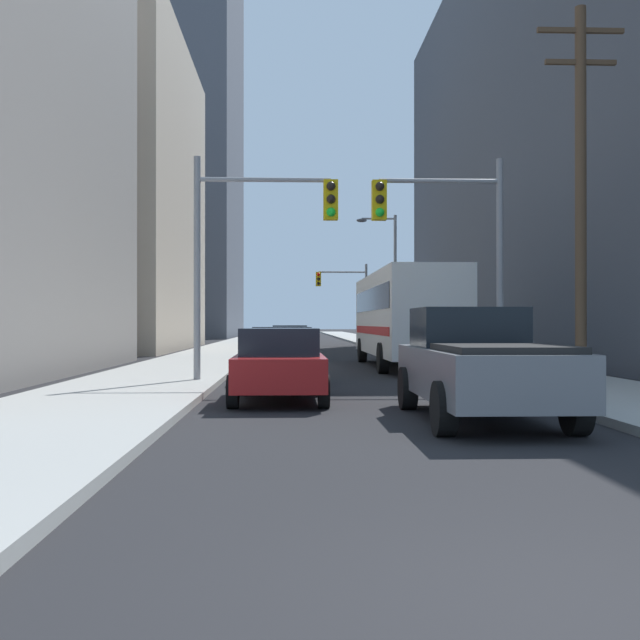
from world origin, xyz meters
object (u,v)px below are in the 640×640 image
object	(u,v)px
pickup_truck_grey	(479,364)
sedan_white	(281,354)
sedan_red	(279,364)
traffic_signal_near_left	(259,231)
traffic_signal_near_right	(445,233)
sedan_silver	(290,341)
city_bus	(404,315)
traffic_signal_far_right	(344,290)

from	to	relation	value
pickup_truck_grey	sedan_white	world-z (taller)	pickup_truck_grey
sedan_red	traffic_signal_near_left	world-z (taller)	traffic_signal_near_left
sedan_white	traffic_signal_near_right	bearing A→B (deg)	-15.88
pickup_truck_grey	sedan_white	size ratio (longest dim) A/B	1.27
sedan_red	sedan_white	world-z (taller)	same
sedan_white	traffic_signal_near_right	distance (m)	5.57
sedan_silver	traffic_signal_near_left	distance (m)	16.71
city_bus	sedan_white	world-z (taller)	city_bus
sedan_red	sedan_silver	world-z (taller)	same
city_bus	traffic_signal_near_left	size ratio (longest dim) A/B	1.92
sedan_silver	pickup_truck_grey	bearing A→B (deg)	-82.39
sedan_silver	sedan_red	bearing A→B (deg)	-90.58
traffic_signal_near_left	traffic_signal_near_right	xyz separation A→B (m)	(4.93, -0.00, -0.01)
traffic_signal_near_left	traffic_signal_far_right	bearing A→B (deg)	82.58
sedan_white	sedan_silver	size ratio (longest dim) A/B	1.00
pickup_truck_grey	sedan_silver	distance (m)	24.06
city_bus	traffic_signal_far_right	size ratio (longest dim) A/B	1.92
traffic_signal_far_right	traffic_signal_near_left	bearing A→B (deg)	-97.42
sedan_red	traffic_signal_near_right	xyz separation A→B (m)	(4.31, 4.32, 3.26)
sedan_silver	traffic_signal_near_left	world-z (taller)	traffic_signal_near_left
sedan_white	sedan_silver	bearing A→B (deg)	89.11
city_bus	sedan_red	distance (m)	12.82
traffic_signal_far_right	sedan_white	bearing A→B (deg)	-96.74
traffic_signal_near_left	sedan_silver	bearing A→B (deg)	87.13
city_bus	sedan_silver	world-z (taller)	city_bus
traffic_signal_near_right	sedan_white	bearing A→B (deg)	164.12
sedan_white	traffic_signal_near_right	size ratio (longest dim) A/B	0.71
sedan_white	traffic_signal_far_right	world-z (taller)	traffic_signal_far_right
sedan_silver	traffic_signal_near_right	distance (m)	17.19
pickup_truck_grey	traffic_signal_near_right	distance (m)	8.15
traffic_signal_near_left	sedan_red	bearing A→B (deg)	-81.92
traffic_signal_near_left	traffic_signal_far_right	world-z (taller)	same
pickup_truck_grey	traffic_signal_near_right	world-z (taller)	traffic_signal_near_right
sedan_red	sedan_silver	size ratio (longest dim) A/B	0.99
sedan_red	sedan_white	distance (m)	5.55
city_bus	traffic_signal_near_left	bearing A→B (deg)	-122.97
sedan_red	traffic_signal_near_right	size ratio (longest dim) A/B	0.70
sedan_white	traffic_signal_far_right	xyz separation A→B (m)	(4.19, 35.48, 3.27)
pickup_truck_grey	sedan_red	bearing A→B (deg)	136.98
city_bus	traffic_signal_near_left	xyz separation A→B (m)	(-4.98, -7.68, 2.11)
sedan_white	sedan_red	bearing A→B (deg)	-89.71
sedan_silver	traffic_signal_near_left	size ratio (longest dim) A/B	0.71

